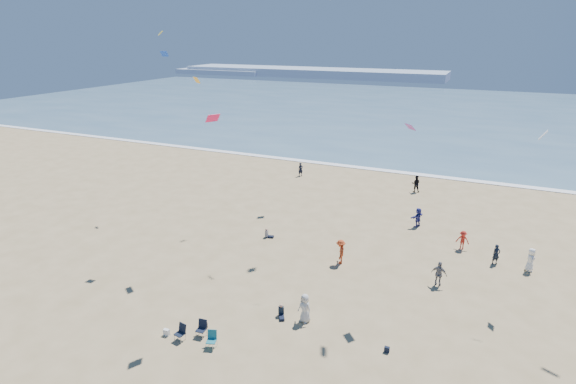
% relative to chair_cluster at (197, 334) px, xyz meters
% --- Properties ---
extents(ocean, '(220.00, 100.00, 0.06)m').
position_rel_chair_cluster_xyz_m(ocean, '(3.10, 88.25, -0.47)').
color(ocean, '#476B84').
rests_on(ocean, ground).
extents(surf_line, '(220.00, 1.20, 0.08)m').
position_rel_chair_cluster_xyz_m(surf_line, '(3.10, 38.25, -0.46)').
color(surf_line, white).
rests_on(surf_line, ground).
extents(headland_far, '(110.00, 20.00, 3.20)m').
position_rel_chair_cluster_xyz_m(headland_far, '(-56.90, 163.25, 1.10)').
color(headland_far, '#7A8EA8').
rests_on(headland_far, ground).
extents(headland_near, '(40.00, 14.00, 2.00)m').
position_rel_chair_cluster_xyz_m(headland_near, '(-96.90, 158.25, 0.50)').
color(headland_near, '#7A8EA8').
rests_on(headland_near, ground).
extents(standing_flyers, '(25.25, 46.15, 1.93)m').
position_rel_chair_cluster_xyz_m(standing_flyers, '(7.37, 11.32, 0.39)').
color(standing_flyers, black).
rests_on(standing_flyers, ground).
extents(seated_group, '(20.18, 27.15, 0.84)m').
position_rel_chair_cluster_xyz_m(seated_group, '(5.88, -1.29, -0.08)').
color(seated_group, white).
rests_on(seated_group, ground).
extents(chair_cluster, '(2.73, 1.48, 1.00)m').
position_rel_chair_cluster_xyz_m(chair_cluster, '(0.00, 0.00, 0.00)').
color(chair_cluster, black).
rests_on(chair_cluster, ground).
extents(white_tote, '(0.35, 0.20, 0.40)m').
position_rel_chair_cluster_xyz_m(white_tote, '(-1.98, -0.27, -0.30)').
color(white_tote, silver).
rests_on(white_tote, ground).
extents(black_backpack, '(0.30, 0.22, 0.38)m').
position_rel_chair_cluster_xyz_m(black_backpack, '(-0.34, 1.21, -0.31)').
color(black_backpack, black).
rests_on(black_backpack, ground).
extents(navy_bag, '(0.28, 0.18, 0.34)m').
position_rel_chair_cluster_xyz_m(navy_bag, '(10.08, 3.49, -0.33)').
color(navy_bag, black).
rests_on(navy_bag, ground).
extents(kites_aloft, '(39.29, 36.03, 27.11)m').
position_rel_chair_cluster_xyz_m(kites_aloft, '(12.29, 6.14, 14.33)').
color(kites_aloft, purple).
rests_on(kites_aloft, ground).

